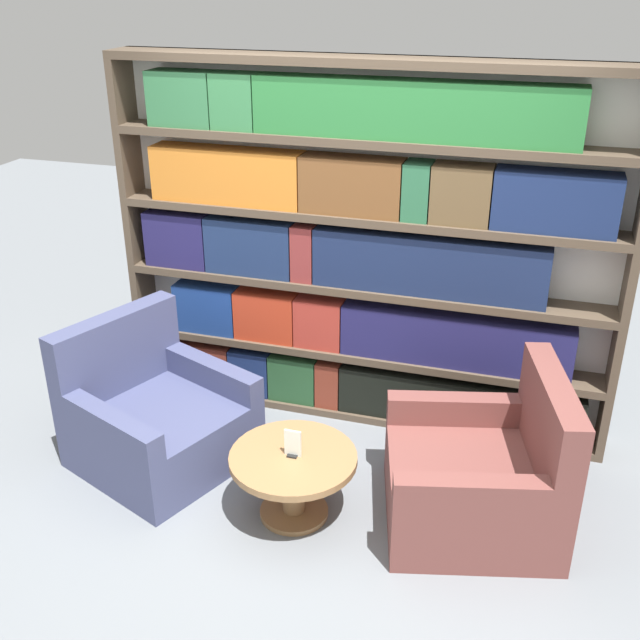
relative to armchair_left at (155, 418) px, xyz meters
name	(u,v)px	position (x,y,z in m)	size (l,w,h in m)	color
ground_plane	(297,538)	(1.06, -0.45, -0.28)	(14.00, 14.00, 0.00)	slate
bookshelf	(361,255)	(1.04, 0.89, 0.85)	(3.17, 0.30, 2.31)	silver
armchair_left	(155,418)	(0.00, 0.00, 0.00)	(1.16, 1.16, 0.87)	#42476B
armchair_right	(481,477)	(1.96, -0.01, 0.00)	(1.08, 1.08, 0.87)	brown
coffee_table	(293,472)	(0.98, -0.27, 0.00)	(0.69, 0.69, 0.39)	olive
table_sign	(293,445)	(0.98, -0.27, 0.18)	(0.09, 0.06, 0.16)	black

